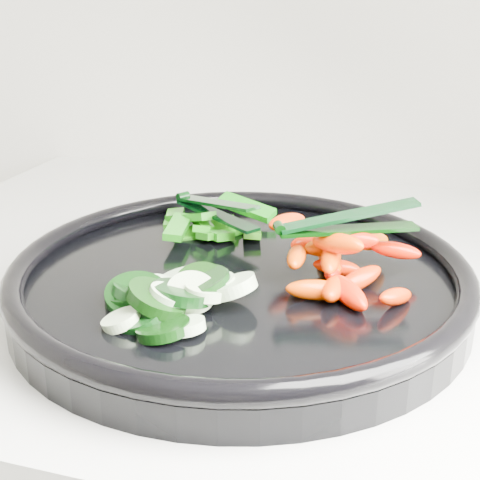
# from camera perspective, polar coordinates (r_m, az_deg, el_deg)

# --- Properties ---
(veggie_tray) EXTENTS (0.41, 0.41, 0.04)m
(veggie_tray) POSITION_cam_1_polar(r_m,az_deg,el_deg) (0.55, 0.00, -3.37)
(veggie_tray) COLOR black
(veggie_tray) RESTS_ON counter
(cucumber_pile) EXTENTS (0.12, 0.13, 0.04)m
(cucumber_pile) POSITION_cam_1_polar(r_m,az_deg,el_deg) (0.49, -5.82, -4.67)
(cucumber_pile) COLOR black
(cucumber_pile) RESTS_ON veggie_tray
(carrot_pile) EXTENTS (0.13, 0.13, 0.05)m
(carrot_pile) POSITION_cam_1_polar(r_m,az_deg,el_deg) (0.53, 8.16, -1.76)
(carrot_pile) COLOR red
(carrot_pile) RESTS_ON veggie_tray
(pepper_pile) EXTENTS (0.11, 0.12, 0.04)m
(pepper_pile) POSITION_cam_1_polar(r_m,az_deg,el_deg) (0.63, -2.59, 1.31)
(pepper_pile) COLOR #206609
(pepper_pile) RESTS_ON veggie_tray
(tong_carrot) EXTENTS (0.11, 0.06, 0.02)m
(tong_carrot) POSITION_cam_1_polar(r_m,az_deg,el_deg) (0.52, 8.88, 1.45)
(tong_carrot) COLOR black
(tong_carrot) RESTS_ON carrot_pile
(tong_pepper) EXTENTS (0.10, 0.08, 0.02)m
(tong_pepper) POSITION_cam_1_polar(r_m,az_deg,el_deg) (0.63, -2.26, 2.75)
(tong_pepper) COLOR black
(tong_pepper) RESTS_ON pepper_pile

